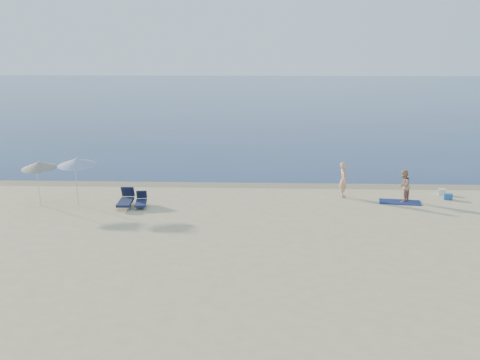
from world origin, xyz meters
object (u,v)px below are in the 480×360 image
Objects in this scene: umbrella_near at (77,162)px; blue_cooler at (448,197)px; person_right at (404,186)px; person_left at (344,180)px.

blue_cooler is at bearing 8.07° from umbrella_near.
umbrella_near is at bearing -52.19° from person_right.
person_right is (2.83, -0.82, -0.11)m from person_left.
person_left reaches higher than blue_cooler.
person_left is 2.95m from person_right.
umbrella_near is (-15.76, -1.29, 1.30)m from person_right.
person_right is 3.78× the size of blue_cooler.
umbrella_near reaches higher than blue_cooler.
person_left is 0.75× the size of umbrella_near.
umbrella_near is at bearing 100.66° from person_left.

